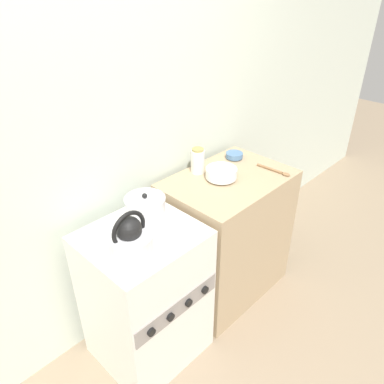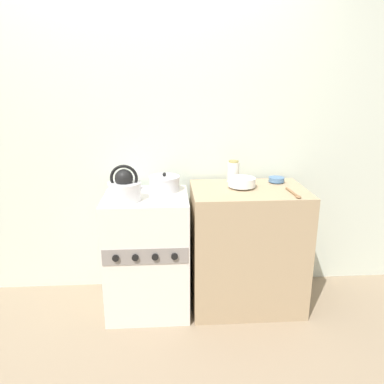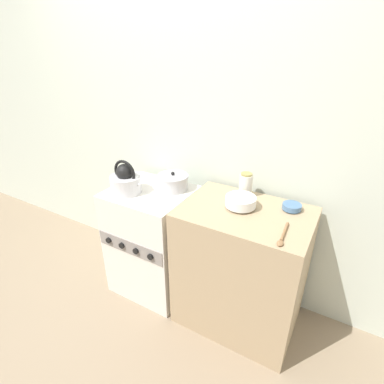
{
  "view_description": "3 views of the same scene",
  "coord_description": "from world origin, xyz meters",
  "px_view_note": "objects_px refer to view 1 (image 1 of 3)",
  "views": [
    {
      "loc": [
        -0.9,
        -0.98,
        2.04
      ],
      "look_at": [
        0.34,
        0.23,
        1.0
      ],
      "focal_mm": 35.0,
      "sensor_mm": 36.0,
      "label": 1
    },
    {
      "loc": [
        0.16,
        -2.23,
        1.64
      ],
      "look_at": [
        0.32,
        0.23,
        0.91
      ],
      "focal_mm": 35.0,
      "sensor_mm": 36.0,
      "label": 2
    },
    {
      "loc": [
        1.24,
        -1.27,
        1.84
      ],
      "look_at": [
        0.34,
        0.29,
        0.94
      ],
      "focal_mm": 28.0,
      "sensor_mm": 36.0,
      "label": 3
    }
  ],
  "objects_px": {
    "kettle": "(131,240)",
    "stove": "(146,296)",
    "storage_jar": "(198,161)",
    "enamel_bowl": "(221,173)",
    "small_ceramic_bowl": "(234,155)",
    "cooking_pot": "(145,206)"
  },
  "relations": [
    {
      "from": "kettle",
      "to": "stove",
      "type": "bearing_deg",
      "value": 36.14
    },
    {
      "from": "stove",
      "to": "kettle",
      "type": "relative_size",
      "value": 3.28
    },
    {
      "from": "stove",
      "to": "storage_jar",
      "type": "relative_size",
      "value": 5.35
    },
    {
      "from": "enamel_bowl",
      "to": "storage_jar",
      "type": "distance_m",
      "value": 0.18
    },
    {
      "from": "kettle",
      "to": "small_ceramic_bowl",
      "type": "height_order",
      "value": "kettle"
    },
    {
      "from": "kettle",
      "to": "cooking_pot",
      "type": "height_order",
      "value": "kettle"
    },
    {
      "from": "kettle",
      "to": "storage_jar",
      "type": "bearing_deg",
      "value": 21.82
    },
    {
      "from": "kettle",
      "to": "small_ceramic_bowl",
      "type": "bearing_deg",
      "value": 13.72
    },
    {
      "from": "stove",
      "to": "storage_jar",
      "type": "bearing_deg",
      "value": 18.51
    },
    {
      "from": "kettle",
      "to": "enamel_bowl",
      "type": "bearing_deg",
      "value": 9.89
    },
    {
      "from": "stove",
      "to": "kettle",
      "type": "height_order",
      "value": "kettle"
    },
    {
      "from": "kettle",
      "to": "small_ceramic_bowl",
      "type": "xyz_separation_m",
      "value": [
        1.1,
        0.27,
        -0.03
      ]
    },
    {
      "from": "cooking_pot",
      "to": "enamel_bowl",
      "type": "distance_m",
      "value": 0.56
    },
    {
      "from": "cooking_pot",
      "to": "storage_jar",
      "type": "height_order",
      "value": "storage_jar"
    },
    {
      "from": "cooking_pot",
      "to": "storage_jar",
      "type": "relative_size",
      "value": 1.36
    },
    {
      "from": "storage_jar",
      "to": "small_ceramic_bowl",
      "type": "bearing_deg",
      "value": -7.53
    },
    {
      "from": "cooking_pot",
      "to": "small_ceramic_bowl",
      "type": "bearing_deg",
      "value": 3.92
    },
    {
      "from": "stove",
      "to": "storage_jar",
      "type": "xyz_separation_m",
      "value": [
        0.65,
        0.22,
        0.55
      ]
    },
    {
      "from": "enamel_bowl",
      "to": "stove",
      "type": "bearing_deg",
      "value": -176.03
    },
    {
      "from": "cooking_pot",
      "to": "kettle",
      "type": "bearing_deg",
      "value": -140.99
    },
    {
      "from": "enamel_bowl",
      "to": "small_ceramic_bowl",
      "type": "height_order",
      "value": "enamel_bowl"
    },
    {
      "from": "cooking_pot",
      "to": "enamel_bowl",
      "type": "xyz_separation_m",
      "value": [
        0.55,
        -0.07,
        0.02
      ]
    }
  ]
}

